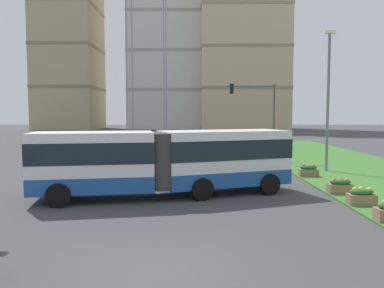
% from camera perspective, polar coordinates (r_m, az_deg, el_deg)
% --- Properties ---
extents(ground_plane, '(260.00, 260.00, 0.00)m').
position_cam_1_polar(ground_plane, '(9.71, -5.82, -18.55)').
color(ground_plane, '#424244').
extents(articulated_bus, '(11.94, 5.51, 3.00)m').
position_cam_1_polar(articulated_bus, '(17.86, -4.07, -2.43)').
color(articulated_bus, white).
rests_on(articulated_bus, ground).
extents(car_grey_wagon, '(4.59, 2.45, 1.58)m').
position_cam_1_polar(car_grey_wagon, '(34.09, -11.93, -0.77)').
color(car_grey_wagon, slate).
rests_on(car_grey_wagon, ground).
extents(flower_planter_2, '(1.10, 0.56, 0.74)m').
position_cam_1_polar(flower_planter_2, '(17.40, 23.52, -7.07)').
color(flower_planter_2, '#937051').
rests_on(flower_planter_2, grass_median).
extents(flower_planter_3, '(1.10, 0.56, 0.74)m').
position_cam_1_polar(flower_planter_3, '(19.46, 20.82, -5.80)').
color(flower_planter_3, '#937051').
rests_on(flower_planter_3, grass_median).
extents(flower_planter_4, '(1.10, 0.56, 0.74)m').
position_cam_1_polar(flower_planter_4, '(24.11, 16.59, -3.76)').
color(flower_planter_4, '#937051').
rests_on(flower_planter_4, grass_median).
extents(traffic_light_far_right, '(3.78, 0.28, 6.19)m').
position_cam_1_polar(traffic_light_far_right, '(31.35, 9.68, 5.20)').
color(traffic_light_far_right, '#474C51').
rests_on(traffic_light_far_right, ground).
extents(streetlight_median, '(0.70, 0.28, 9.13)m').
position_cam_1_polar(streetlight_median, '(26.77, 19.24, 6.81)').
color(streetlight_median, slate).
rests_on(streetlight_median, ground).
extents(apartment_tower_west, '(14.39, 17.39, 49.49)m').
position_cam_1_polar(apartment_tower_west, '(105.51, -17.89, 15.69)').
color(apartment_tower_west, tan).
rests_on(apartment_tower_west, ground).
extents(apartment_tower_westcentre, '(22.04, 18.63, 47.51)m').
position_cam_1_polar(apartment_tower_westcentre, '(106.08, -3.09, 15.29)').
color(apartment_tower_westcentre, silver).
rests_on(apartment_tower_westcentre, ground).
extents(apartment_tower_centre, '(21.27, 18.92, 48.14)m').
position_cam_1_polar(apartment_tower_centre, '(102.28, 7.30, 15.85)').
color(apartment_tower_centre, beige).
rests_on(apartment_tower_centre, ground).
extents(transmission_pylon, '(9.00, 6.24, 36.28)m').
position_cam_1_polar(transmission_pylon, '(68.43, -6.85, 17.76)').
color(transmission_pylon, gray).
rests_on(transmission_pylon, ground).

